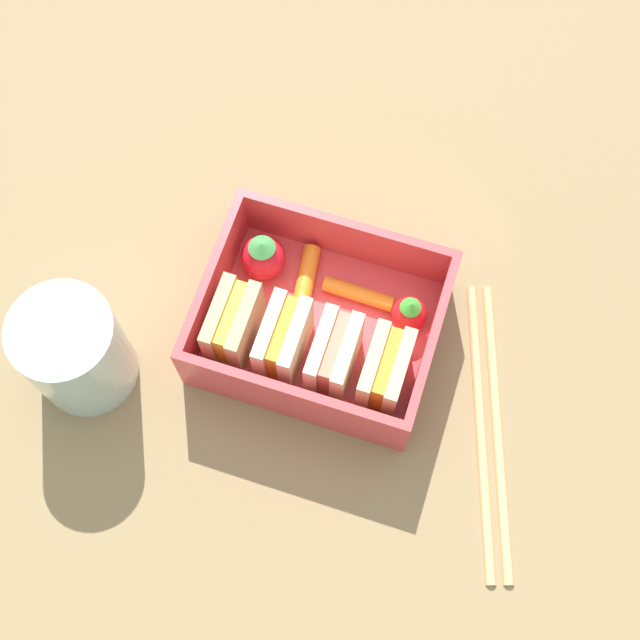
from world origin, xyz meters
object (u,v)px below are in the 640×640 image
object	(u,v)px
carrot_stick_far_left	(358,294)
sandwich_center_left	(334,356)
strawberry_left	(409,313)
drinking_glass	(75,351)
sandwich_left	(385,371)
sandwich_center	(283,340)
sandwich_center_right	(233,325)
strawberry_far_left	(263,257)
chopstick_pair	(490,427)
carrot_stick_left	(307,277)

from	to	relation	value
carrot_stick_far_left	sandwich_center_left	bearing A→B (deg)	89.01
strawberry_left	drinking_glass	distance (cm)	22.39
sandwich_left	strawberry_left	bearing A→B (deg)	-94.39
sandwich_left	drinking_glass	world-z (taller)	drinking_glass
sandwich_left	sandwich_center	distance (cm)	7.01
strawberry_left	drinking_glass	xyz separation A→B (cm)	(20.04, 9.87, 1.59)
sandwich_center_left	carrot_stick_far_left	bearing A→B (deg)	-90.99
sandwich_center_right	strawberry_left	xyz separation A→B (cm)	(-10.89, -4.86, -1.21)
sandwich_left	strawberry_far_left	bearing A→B (deg)	-28.49
carrot_stick_far_left	drinking_glass	distance (cm)	19.50
drinking_glass	strawberry_left	bearing A→B (deg)	-153.79
strawberry_far_left	chopstick_pair	xyz separation A→B (cm)	(-18.23, 6.19, -2.55)
carrot_stick_left	strawberry_left	bearing A→B (deg)	174.45
chopstick_pair	sandwich_center_right	bearing A→B (deg)	-1.62
sandwich_left	carrot_stick_left	size ratio (longest dim) A/B	1.14
strawberry_left	carrot_stick_left	bearing A→B (deg)	-5.55
sandwich_center	chopstick_pair	xyz separation A→B (cm)	(-14.79, 0.52, -3.40)
carrot_stick_left	chopstick_pair	distance (cm)	16.30
strawberry_left	carrot_stick_left	world-z (taller)	strawberry_left
sandwich_left	carrot_stick_left	distance (cm)	9.37
sandwich_center	strawberry_far_left	bearing A→B (deg)	-58.78
sandwich_center_left	carrot_stick_left	distance (cm)	7.01
sandwich_left	strawberry_far_left	xyz separation A→B (cm)	(10.45, -5.67, -0.85)
strawberry_left	carrot_stick_far_left	xyz separation A→B (cm)	(3.78, -0.64, -0.79)
sandwich_center	drinking_glass	size ratio (longest dim) A/B	0.62
strawberry_far_left	drinking_glass	bearing A→B (deg)	49.20
sandwich_center_left	carrot_stick_left	world-z (taller)	sandwich_center_left
drinking_glass	sandwich_center	bearing A→B (deg)	-158.41
sandwich_center_right	chopstick_pair	bearing A→B (deg)	178.38
carrot_stick_far_left	carrot_stick_left	xyz separation A→B (cm)	(3.85, -0.10, 0.08)
chopstick_pair	sandwich_center	bearing A→B (deg)	-2.00
sandwich_center_right	sandwich_center_left	bearing A→B (deg)	180.00
sandwich_center_right	carrot_stick_far_left	bearing A→B (deg)	-142.26
sandwich_center	strawberry_far_left	world-z (taller)	sandwich_center
sandwich_center_left	sandwich_center	world-z (taller)	same
sandwich_center_left	sandwich_center	distance (cm)	3.51
carrot_stick_left	chopstick_pair	xyz separation A→B (cm)	(-15.04, 6.12, -1.48)
sandwich_center	carrot_stick_far_left	distance (cm)	6.87
sandwich_center_left	sandwich_center_right	bearing A→B (deg)	0.00
chopstick_pair	strawberry_left	bearing A→B (deg)	-35.98
carrot_stick_far_left	carrot_stick_left	size ratio (longest dim) A/B	1.13
sandwich_left	sandwich_center	size ratio (longest dim) A/B	1.00
sandwich_left	strawberry_far_left	distance (cm)	11.92
strawberry_left	chopstick_pair	distance (cm)	9.41
sandwich_center	chopstick_pair	bearing A→B (deg)	178.00
sandwich_center_left	sandwich_center	size ratio (longest dim) A/B	1.00
sandwich_left	carrot_stick_left	world-z (taller)	sandwich_left
sandwich_center_right	drinking_glass	world-z (taller)	drinking_glass
carrot_stick_far_left	chopstick_pair	size ratio (longest dim) A/B	0.25
sandwich_left	sandwich_center	world-z (taller)	same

